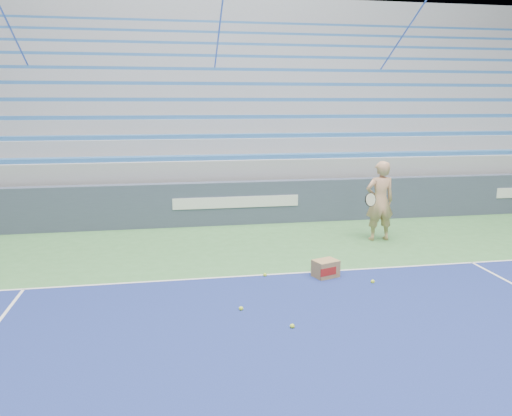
{
  "coord_description": "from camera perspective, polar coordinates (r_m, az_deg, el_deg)",
  "views": [
    {
      "loc": [
        -1.63,
        3.46,
        3.07
      ],
      "look_at": [
        -0.08,
        12.38,
        1.15
      ],
      "focal_mm": 35.0,
      "sensor_mm": 36.0,
      "label": 1
    }
  ],
  "objects": [
    {
      "name": "bleachers",
      "position": [
        18.23,
        -4.8,
        9.69
      ],
      "size": [
        31.0,
        9.15,
        7.3
      ],
      "color": "#97999F",
      "rests_on": "ground"
    },
    {
      "name": "tennis_ball_0",
      "position": [
        8.95,
        13.2,
        -8.2
      ],
      "size": [
        0.07,
        0.07,
        0.07
      ],
      "primitive_type": "sphere",
      "color": "#CAF031",
      "rests_on": "ground"
    },
    {
      "name": "tennis_ball_1",
      "position": [
        7.11,
        4.17,
        -13.32
      ],
      "size": [
        0.07,
        0.07,
        0.07
      ],
      "primitive_type": "sphere",
      "color": "#CAF031",
      "rests_on": "ground"
    },
    {
      "name": "tennis_player",
      "position": [
        11.53,
        13.96,
        0.79
      ],
      "size": [
        0.94,
        0.83,
        1.81
      ],
      "color": "tan",
      "rests_on": "ground"
    },
    {
      "name": "tennis_ball_2",
      "position": [
        9.04,
        1.04,
        -7.65
      ],
      "size": [
        0.07,
        0.07,
        0.07
      ],
      "primitive_type": "sphere",
      "color": "#CAF031",
      "rests_on": "ground"
    },
    {
      "name": "sponsor_barrier",
      "position": [
        12.78,
        -2.33,
        0.59
      ],
      "size": [
        30.0,
        0.32,
        1.1
      ],
      "color": "#3C455B",
      "rests_on": "ground"
    },
    {
      "name": "ball_box",
      "position": [
        9.07,
        7.96,
        -6.89
      ],
      "size": [
        0.5,
        0.44,
        0.32
      ],
      "color": "#99764A",
      "rests_on": "ground"
    },
    {
      "name": "tennis_ball_3",
      "position": [
        7.65,
        -1.72,
        -11.42
      ],
      "size": [
        0.07,
        0.07,
        0.07
      ],
      "primitive_type": "sphere",
      "color": "#CAF031",
      "rests_on": "ground"
    }
  ]
}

